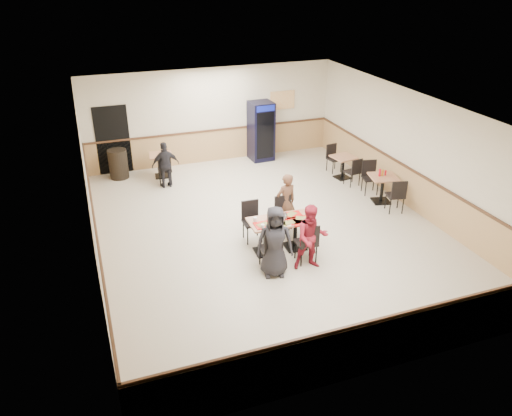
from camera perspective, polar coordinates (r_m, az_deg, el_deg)
name	(u,v)px	position (r m, az deg, el deg)	size (l,w,h in m)	color
ground	(268,229)	(12.23, 1.40, -2.41)	(10.00, 10.00, 0.00)	beige
room_shell	(293,163)	(14.75, 4.30, 5.21)	(10.00, 10.00, 10.00)	silver
main_table	(281,230)	(11.14, 2.82, -2.53)	(1.45, 0.76, 0.77)	black
main_chairs	(278,231)	(11.14, 2.57, -2.68)	(1.32, 1.71, 0.97)	black
diner_woman_left	(275,242)	(10.16, 2.15, -3.87)	(0.76, 0.49, 1.55)	black
diner_woman_right	(311,237)	(10.46, 6.36, -3.36)	(0.71, 0.55, 1.46)	maroon
diner_man_opposite	(286,202)	(11.91, 3.44, 0.65)	(0.53, 0.35, 1.46)	brown
lone_diner	(166,165)	(14.50, -10.29, 4.87)	(0.79, 0.33, 1.35)	black
tabletop_clutter	(284,220)	(10.95, 3.25, -1.43)	(1.30, 0.72, 0.12)	red
side_table_near	(383,185)	(13.82, 14.27, 2.57)	(0.84, 0.84, 0.75)	black
side_table_near_chair_south	(395,195)	(13.38, 15.64, 1.49)	(0.44, 0.44, 0.95)	black
side_table_near_chair_north	(371,178)	(14.28, 12.96, 3.41)	(0.44, 0.44, 0.95)	black
side_table_far	(343,164)	(15.17, 9.93, 5.00)	(0.73, 0.73, 0.69)	black
side_table_far_chair_south	(352,171)	(14.74, 10.95, 4.18)	(0.40, 0.40, 0.87)	black
side_table_far_chair_north	(334,158)	(15.62, 8.95, 5.63)	(0.40, 0.40, 0.87)	black
condiment_caddy	(382,173)	(13.71, 14.20, 3.94)	(0.23, 0.06, 0.20)	red
back_table	(161,162)	(15.32, -10.79, 5.21)	(0.74, 0.74, 0.71)	black
back_table_chair_lone	(165,169)	(14.80, -10.39, 4.38)	(0.42, 0.42, 0.90)	black
pepsi_cooler	(261,131)	(16.32, 0.59, 8.78)	(0.75, 0.76, 1.90)	black
trash_bin	(118,164)	(15.54, -15.46, 4.88)	(0.56, 0.56, 0.88)	black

